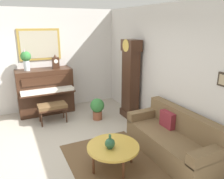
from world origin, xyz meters
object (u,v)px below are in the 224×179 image
mantel_clock (56,62)px  potted_plant (97,107)px  piano (45,91)px  couch (173,139)px  coffee_table (113,147)px  flower_vase (26,59)px  grandfather_clock (130,81)px  green_jug (110,143)px  piano_bench (52,107)px

mantel_clock → potted_plant: bearing=35.8°
piano → couch: 3.65m
piano → mantel_clock: mantel_clock is taller
piano → coffee_table: (3.07, 0.56, -0.22)m
flower_vase → potted_plant: bearing=54.8°
piano → flower_vase: bearing=-89.7°
piano → flower_vase: size_ratio=2.48×
piano → grandfather_clock: 2.34m
couch → flower_vase: flower_vase is taller
coffee_table → green_jug: (0.04, -0.08, 0.12)m
piano → coffee_table: 3.12m
piano_bench → coffee_table: bearing=13.2°
piano_bench → mantel_clock: bearing=157.4°
grandfather_clock → couch: 2.03m
piano → grandfather_clock: grandfather_clock is taller
green_jug → potted_plant: 2.14m
couch → potted_plant: 2.22m
piano_bench → flower_vase: flower_vase is taller
piano_bench → potted_plant: bearing=73.7°
couch → green_jug: 1.29m
coffee_table → grandfather_clock: bearing=142.6°
piano → piano_bench: (0.75, 0.02, -0.21)m
coffee_table → flower_vase: (-3.06, -0.97, 1.14)m
grandfather_clock → green_jug: 2.39m
piano_bench → mantel_clock: 1.28m
mantel_clock → piano_bench: bearing=-22.6°
piano → grandfather_clock: size_ratio=0.71×
couch → potted_plant: size_ratio=3.39×
coffee_table → mantel_clock: bearing=-175.6°
piano → potted_plant: bearing=45.9°
piano → couch: size_ratio=0.76×
grandfather_clock → potted_plant: 1.08m
piano_bench → flower_vase: bearing=-150.1°
grandfather_clock → flower_vase: bearing=-118.2°
grandfather_clock → flower_vase: (-1.26, -2.35, 0.57)m
coffee_table → piano_bench: bearing=-166.8°
couch → flower_vase: bearing=-145.7°
coffee_table → piano: bearing=-169.6°
piano_bench → green_jug: size_ratio=2.92×
piano_bench → grandfather_clock: bearing=75.0°
piano → flower_vase: flower_vase is taller
piano_bench → mantel_clock: size_ratio=1.84×
piano → coffee_table: piano is taller
flower_vase → potted_plant: flower_vase is taller
coffee_table → flower_vase: 3.41m
grandfather_clock → mantel_clock: grandfather_clock is taller
grandfather_clock → coffee_table: bearing=-37.4°
potted_plant → piano_bench: bearing=-106.3°
piano_bench → couch: bearing=35.6°
piano → couch: piano is taller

